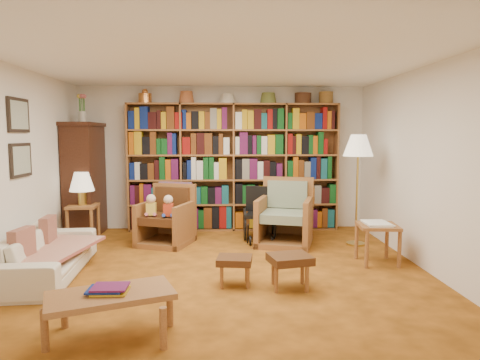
{
  "coord_description": "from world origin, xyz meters",
  "views": [
    {
      "loc": [
        0.02,
        -5.08,
        1.66
      ],
      "look_at": [
        0.24,
        0.6,
        1.06
      ],
      "focal_mm": 32.0,
      "sensor_mm": 36.0,
      "label": 1
    }
  ],
  "objects_px": {
    "armchair_sage": "(283,218)",
    "footstool_a": "(235,262)",
    "footstool_b": "(290,261)",
    "sofa": "(48,254)",
    "side_table_lamp": "(83,214)",
    "armchair_leather": "(166,219)",
    "floor_lamp": "(358,150)",
    "coffee_table": "(110,298)",
    "side_table_papers": "(378,231)",
    "wheelchair": "(259,216)"
  },
  "relations": [
    {
      "from": "armchair_sage",
      "to": "footstool_a",
      "type": "bearing_deg",
      "value": -113.46
    },
    {
      "from": "footstool_b",
      "to": "sofa",
      "type": "bearing_deg",
      "value": 169.18
    },
    {
      "from": "armchair_sage",
      "to": "side_table_lamp",
      "type": "bearing_deg",
      "value": 177.17
    },
    {
      "from": "sofa",
      "to": "side_table_lamp",
      "type": "distance_m",
      "value": 1.61
    },
    {
      "from": "armchair_leather",
      "to": "floor_lamp",
      "type": "xyz_separation_m",
      "value": [
        2.89,
        -0.24,
        1.06
      ]
    },
    {
      "from": "footstool_a",
      "to": "coffee_table",
      "type": "distance_m",
      "value": 1.59
    },
    {
      "from": "armchair_sage",
      "to": "side_table_papers",
      "type": "bearing_deg",
      "value": -46.29
    },
    {
      "from": "side_table_lamp",
      "to": "armchair_leather",
      "type": "height_order",
      "value": "armchair_leather"
    },
    {
      "from": "footstool_a",
      "to": "sofa",
      "type": "bearing_deg",
      "value": 169.31
    },
    {
      "from": "armchair_sage",
      "to": "floor_lamp",
      "type": "height_order",
      "value": "floor_lamp"
    },
    {
      "from": "wheelchair",
      "to": "footstool_b",
      "type": "distance_m",
      "value": 2.17
    },
    {
      "from": "wheelchair",
      "to": "footstool_b",
      "type": "bearing_deg",
      "value": -86.04
    },
    {
      "from": "wheelchair",
      "to": "footstool_a",
      "type": "bearing_deg",
      "value": -102.29
    },
    {
      "from": "armchair_sage",
      "to": "coffee_table",
      "type": "relative_size",
      "value": 0.94
    },
    {
      "from": "footstool_b",
      "to": "floor_lamp",
      "type": "bearing_deg",
      "value": 54.48
    },
    {
      "from": "floor_lamp",
      "to": "coffee_table",
      "type": "distance_m",
      "value": 4.26
    },
    {
      "from": "floor_lamp",
      "to": "side_table_lamp",
      "type": "bearing_deg",
      "value": 175.6
    },
    {
      "from": "floor_lamp",
      "to": "wheelchair",
      "type": "bearing_deg",
      "value": 166.01
    },
    {
      "from": "armchair_sage",
      "to": "wheelchair",
      "type": "distance_m",
      "value": 0.41
    },
    {
      "from": "footstool_a",
      "to": "side_table_papers",
      "type": "bearing_deg",
      "value": 21.7
    },
    {
      "from": "armchair_leather",
      "to": "coffee_table",
      "type": "xyz_separation_m",
      "value": [
        -0.04,
        -3.13,
        -0.04
      ]
    },
    {
      "from": "footstool_b",
      "to": "coffee_table",
      "type": "relative_size",
      "value": 0.46
    },
    {
      "from": "wheelchair",
      "to": "footstool_a",
      "type": "relative_size",
      "value": 2.04
    },
    {
      "from": "armchair_leather",
      "to": "side_table_lamp",
      "type": "bearing_deg",
      "value": 176.3
    },
    {
      "from": "wheelchair",
      "to": "coffee_table",
      "type": "distance_m",
      "value": 3.57
    },
    {
      "from": "sofa",
      "to": "armchair_leather",
      "type": "relative_size",
      "value": 1.91
    },
    {
      "from": "sofa",
      "to": "floor_lamp",
      "type": "distance_m",
      "value": 4.43
    },
    {
      "from": "side_table_lamp",
      "to": "armchair_sage",
      "type": "relative_size",
      "value": 0.56
    },
    {
      "from": "footstool_b",
      "to": "armchair_leather",
      "type": "bearing_deg",
      "value": 127.94
    },
    {
      "from": "side_table_papers",
      "to": "footstool_a",
      "type": "relative_size",
      "value": 1.31
    },
    {
      "from": "floor_lamp",
      "to": "footstool_a",
      "type": "distance_m",
      "value": 2.79
    },
    {
      "from": "side_table_papers",
      "to": "footstool_a",
      "type": "bearing_deg",
      "value": -158.3
    },
    {
      "from": "side_table_papers",
      "to": "coffee_table",
      "type": "bearing_deg",
      "value": -146.27
    },
    {
      "from": "armchair_sage",
      "to": "floor_lamp",
      "type": "distance_m",
      "value": 1.52
    },
    {
      "from": "sofa",
      "to": "wheelchair",
      "type": "height_order",
      "value": "wheelchair"
    },
    {
      "from": "sofa",
      "to": "armchair_leather",
      "type": "xyz_separation_m",
      "value": [
        1.19,
        1.51,
        0.11
      ]
    },
    {
      "from": "footstool_a",
      "to": "side_table_lamp",
      "type": "bearing_deg",
      "value": 138.73
    },
    {
      "from": "wheelchair",
      "to": "floor_lamp",
      "type": "xyz_separation_m",
      "value": [
        1.44,
        -0.36,
        1.05
      ]
    },
    {
      "from": "armchair_leather",
      "to": "side_table_papers",
      "type": "height_order",
      "value": "armchair_leather"
    },
    {
      "from": "sofa",
      "to": "side_table_lamp",
      "type": "xyz_separation_m",
      "value": [
        -0.1,
        1.6,
        0.18
      ]
    },
    {
      "from": "sofa",
      "to": "armchair_sage",
      "type": "xyz_separation_m",
      "value": [
        3.0,
        1.44,
        0.11
      ]
    },
    {
      "from": "armchair_sage",
      "to": "side_table_papers",
      "type": "distance_m",
      "value": 1.54
    },
    {
      "from": "sofa",
      "to": "footstool_a",
      "type": "relative_size",
      "value": 4.41
    },
    {
      "from": "side_table_lamp",
      "to": "armchair_sage",
      "type": "distance_m",
      "value": 3.1
    },
    {
      "from": "side_table_lamp",
      "to": "wheelchair",
      "type": "distance_m",
      "value": 2.74
    },
    {
      "from": "armchair_leather",
      "to": "footstool_a",
      "type": "xyz_separation_m",
      "value": [
        1.0,
        -1.93,
        -0.11
      ]
    },
    {
      "from": "armchair_sage",
      "to": "coffee_table",
      "type": "xyz_separation_m",
      "value": [
        -1.85,
        -3.06,
        -0.04
      ]
    },
    {
      "from": "wheelchair",
      "to": "side_table_papers",
      "type": "distance_m",
      "value": 1.93
    },
    {
      "from": "armchair_leather",
      "to": "side_table_papers",
      "type": "bearing_deg",
      "value": -22.4
    },
    {
      "from": "sofa",
      "to": "armchair_sage",
      "type": "height_order",
      "value": "armchair_sage"
    }
  ]
}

